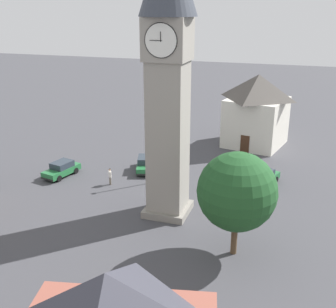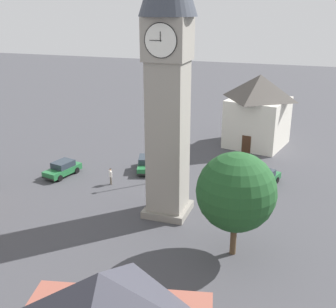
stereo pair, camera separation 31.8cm
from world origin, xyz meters
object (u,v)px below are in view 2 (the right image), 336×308
object	(u,v)px
car_silver_kerb	(264,178)
tree	(236,192)
clock_tower	(168,52)
car_red_corner	(63,169)
car_blue_kerb	(146,164)
pedestrian	(111,175)
building_shop_left	(258,110)
lamp_post	(149,151)

from	to	relation	value
car_silver_kerb	tree	world-z (taller)	tree
clock_tower	car_silver_kerb	distance (m)	16.81
clock_tower	car_red_corner	world-z (taller)	clock_tower
car_blue_kerb	pedestrian	xyz separation A→B (m)	(1.95, 4.58, 0.25)
car_red_corner	car_silver_kerb	bearing A→B (deg)	-167.99
car_silver_kerb	tree	size ratio (longest dim) A/B	0.59
car_blue_kerb	car_red_corner	size ratio (longest dim) A/B	1.01
clock_tower	car_red_corner	bearing A→B (deg)	-18.02
clock_tower	pedestrian	world-z (taller)	clock_tower
car_red_corner	tree	world-z (taller)	tree
building_shop_left	car_red_corner	bearing A→B (deg)	43.55
building_shop_left	lamp_post	distance (m)	17.82
lamp_post	car_silver_kerb	bearing A→B (deg)	-163.34
car_blue_kerb	lamp_post	distance (m)	4.39
tree	building_shop_left	xyz separation A→B (m)	(1.79, -25.42, -0.28)
car_red_corner	building_shop_left	bearing A→B (deg)	-136.45
car_silver_kerb	lamp_post	distance (m)	11.60
clock_tower	pedestrian	size ratio (longest dim) A/B	13.55
clock_tower	building_shop_left	size ratio (longest dim) A/B	2.58
car_silver_kerb	building_shop_left	bearing A→B (deg)	-78.85
car_silver_kerb	lamp_post	size ratio (longest dim) A/B	0.86
lamp_post	clock_tower	bearing A→B (deg)	125.38
tree	building_shop_left	size ratio (longest dim) A/B	0.85
car_silver_kerb	pedestrian	xyz separation A→B (m)	(14.33, 4.72, 0.25)
pedestrian	lamp_post	size ratio (longest dim) A/B	0.33
building_shop_left	pedestrian	bearing A→B (deg)	55.38
car_blue_kerb	pedestrian	world-z (taller)	pedestrian
pedestrian	building_shop_left	distance (m)	21.19
clock_tower	building_shop_left	xyz separation A→B (m)	(-4.61, -20.98, -8.88)
car_red_corner	pedestrian	xyz separation A→B (m)	(-5.74, 0.45, 0.25)
clock_tower	car_red_corner	xyz separation A→B (m)	(13.01, -4.23, -12.66)
pedestrian	tree	bearing A→B (deg)	148.97
pedestrian	lamp_post	distance (m)	4.54
car_blue_kerb	car_silver_kerb	bearing A→B (deg)	-179.35
pedestrian	lamp_post	xyz separation A→B (m)	(-3.52, -1.48, 2.44)
car_blue_kerb	lamp_post	bearing A→B (deg)	116.98
car_silver_kerb	tree	bearing A→B (deg)	87.06
building_shop_left	lamp_post	xyz separation A→B (m)	(8.35, 15.71, -1.09)
car_silver_kerb	car_red_corner	size ratio (longest dim) A/B	1.02
building_shop_left	tree	bearing A→B (deg)	94.04
tree	car_silver_kerb	bearing A→B (deg)	-92.94
clock_tower	lamp_post	distance (m)	11.89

